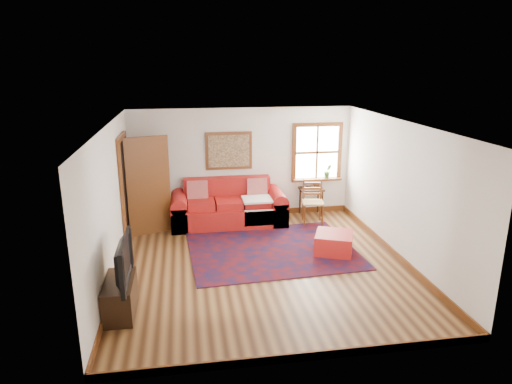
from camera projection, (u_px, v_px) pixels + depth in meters
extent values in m
plane|color=#422511|center=(262.00, 265.00, 8.11)|extent=(5.50, 5.50, 0.00)
cube|color=silver|center=(242.00, 163.00, 10.37)|extent=(5.00, 0.04, 2.50)
cube|color=silver|center=(304.00, 267.00, 5.15)|extent=(5.00, 0.04, 2.50)
cube|color=silver|center=(111.00, 205.00, 7.38)|extent=(0.04, 5.50, 2.50)
cube|color=silver|center=(400.00, 191.00, 8.14)|extent=(0.04, 5.50, 2.50)
cube|color=white|center=(263.00, 124.00, 7.41)|extent=(5.00, 5.50, 0.04)
cube|color=brown|center=(242.00, 213.00, 10.68)|extent=(5.00, 0.03, 0.12)
cube|color=brown|center=(118.00, 272.00, 7.71)|extent=(0.03, 5.50, 0.12)
cube|color=brown|center=(394.00, 253.00, 8.47)|extent=(0.03, 5.50, 0.12)
cube|color=white|center=(317.00, 152.00, 10.56)|extent=(1.00, 0.02, 1.20)
cube|color=brown|center=(318.00, 125.00, 10.37)|extent=(1.18, 0.06, 0.09)
cube|color=brown|center=(316.00, 179.00, 10.73)|extent=(1.18, 0.06, 0.09)
cube|color=brown|center=(294.00, 153.00, 10.47)|extent=(0.09, 0.06, 1.20)
cube|color=brown|center=(339.00, 152.00, 10.63)|extent=(0.09, 0.06, 1.20)
cube|color=brown|center=(317.00, 152.00, 10.55)|extent=(1.00, 0.04, 0.05)
cube|color=brown|center=(317.00, 179.00, 10.65)|extent=(1.15, 0.20, 0.04)
imported|color=#2F6222|center=(328.00, 171.00, 10.62)|extent=(0.18, 0.15, 0.33)
cube|color=black|center=(124.00, 191.00, 8.96)|extent=(0.02, 0.90, 2.05)
cube|color=brown|center=(123.00, 198.00, 8.50)|extent=(0.06, 0.09, 2.05)
cube|color=brown|center=(128.00, 185.00, 9.44)|extent=(0.06, 0.09, 2.05)
cube|color=brown|center=(121.00, 137.00, 8.67)|extent=(0.06, 1.08, 0.09)
cube|color=brown|center=(149.00, 186.00, 9.31)|extent=(0.86, 0.35, 2.05)
cube|color=silver|center=(148.00, 181.00, 9.28)|extent=(0.56, 0.22, 1.33)
cube|color=brown|center=(229.00, 151.00, 10.22)|extent=(1.05, 0.04, 0.85)
cube|color=tan|center=(229.00, 151.00, 10.19)|extent=(0.92, 0.03, 0.72)
cube|color=#510B0C|center=(272.00, 250.00, 8.73)|extent=(3.25, 2.66, 0.02)
cube|color=#A81715|center=(229.00, 215.00, 10.08)|extent=(2.50, 1.03, 0.43)
cube|color=#A81715|center=(227.00, 189.00, 10.30)|extent=(1.94, 0.28, 0.54)
cube|color=#A81715|center=(179.00, 215.00, 9.90)|extent=(0.35, 1.03, 0.54)
cube|color=#A81715|center=(276.00, 210.00, 10.23)|extent=(0.35, 1.03, 0.54)
cube|color=orange|center=(197.00, 191.00, 10.02)|extent=(0.46, 0.22, 0.47)
cube|color=orange|center=(257.00, 188.00, 10.22)|extent=(0.46, 0.22, 0.47)
cube|color=silver|center=(257.00, 199.00, 9.88)|extent=(0.63, 0.57, 0.04)
cube|color=#A81715|center=(334.00, 243.00, 8.57)|extent=(0.88, 0.88, 0.39)
cube|color=black|center=(311.00, 189.00, 10.56)|extent=(0.54, 0.41, 0.04)
cylinder|color=black|center=(304.00, 205.00, 10.47)|extent=(0.04, 0.04, 0.61)
cylinder|color=black|center=(322.00, 204.00, 10.53)|extent=(0.04, 0.04, 0.61)
cylinder|color=black|center=(300.00, 201.00, 10.77)|extent=(0.04, 0.04, 0.61)
cylinder|color=black|center=(318.00, 200.00, 10.84)|extent=(0.04, 0.04, 0.61)
cube|color=tan|center=(313.00, 202.00, 10.06)|extent=(0.51, 0.49, 0.04)
cylinder|color=brown|center=(305.00, 216.00, 9.95)|extent=(0.04, 0.04, 0.46)
cylinder|color=brown|center=(322.00, 216.00, 9.96)|extent=(0.04, 0.04, 0.46)
cylinder|color=brown|center=(303.00, 200.00, 10.24)|extent=(0.04, 0.04, 0.97)
cylinder|color=brown|center=(321.00, 200.00, 10.24)|extent=(0.04, 0.04, 0.97)
cube|color=brown|center=(312.00, 189.00, 10.17)|extent=(0.39, 0.09, 0.29)
cube|color=black|center=(120.00, 297.00, 6.51)|extent=(0.41, 0.91, 0.50)
imported|color=black|center=(118.00, 261.00, 6.32)|extent=(0.15, 1.11, 0.64)
cylinder|color=silver|center=(125.00, 264.00, 6.76)|extent=(0.12, 0.12, 0.18)
cylinder|color=#FFA53F|center=(125.00, 266.00, 6.76)|extent=(0.07, 0.07, 0.12)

